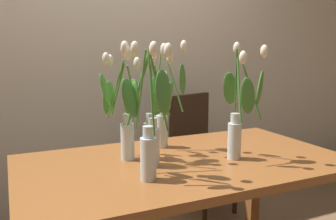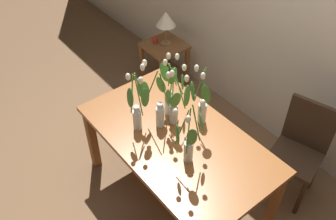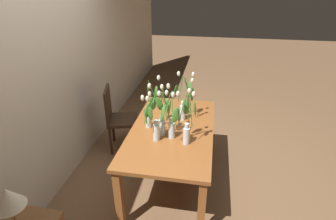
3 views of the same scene
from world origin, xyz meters
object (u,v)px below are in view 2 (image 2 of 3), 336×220
at_px(tulip_vase_1, 201,105).
at_px(table_lamp, 166,20).
at_px(dining_table, 177,144).
at_px(tulip_vase_2, 158,105).
at_px(side_table, 164,53).
at_px(dining_chair, 300,146).
at_px(tulip_vase_4, 138,107).
at_px(tulip_vase_0, 189,141).
at_px(pillar_candle, 155,40).
at_px(tulip_vase_5, 175,105).
at_px(tulip_vase_3, 171,91).

xyz_separation_m(tulip_vase_1, table_lamp, (-1.34, 0.70, -0.08)).
bearing_deg(tulip_vase_1, dining_table, -89.46).
xyz_separation_m(tulip_vase_2, side_table, (-1.13, 0.94, -0.49)).
bearing_deg(dining_table, dining_chair, 56.81).
relative_size(dining_table, tulip_vase_4, 2.79).
relative_size(tulip_vase_0, tulip_vase_2, 1.00).
xyz_separation_m(tulip_vase_0, tulip_vase_4, (-0.50, -0.08, 0.01)).
height_order(tulip_vase_1, side_table, tulip_vase_1).
bearing_deg(table_lamp, pillar_candle, -138.95).
distance_m(tulip_vase_4, tulip_vase_5, 0.29).
distance_m(dining_table, tulip_vase_0, 0.41).
bearing_deg(tulip_vase_3, table_lamp, 143.74).
bearing_deg(tulip_vase_2, tulip_vase_4, -104.01).
height_order(tulip_vase_4, dining_chair, tulip_vase_4).
xyz_separation_m(tulip_vase_1, pillar_candle, (-1.43, 0.62, -0.35)).
distance_m(tulip_vase_3, pillar_candle, 1.41).
relative_size(dining_table, side_table, 2.91).
height_order(tulip_vase_5, pillar_candle, tulip_vase_5).
xyz_separation_m(tulip_vase_3, table_lamp, (-1.08, 0.79, -0.09)).
xyz_separation_m(tulip_vase_1, side_table, (-1.34, 0.68, -0.50)).
distance_m(tulip_vase_0, tulip_vase_2, 0.47).
bearing_deg(tulip_vase_4, table_lamp, 134.08).
height_order(tulip_vase_1, table_lamp, tulip_vase_1).
xyz_separation_m(tulip_vase_4, table_lamp, (-1.09, 1.12, -0.11)).
bearing_deg(tulip_vase_2, dining_table, 4.44).
height_order(tulip_vase_3, side_table, tulip_vase_3).
height_order(dining_table, tulip_vase_0, tulip_vase_0).
bearing_deg(dining_chair, tulip_vase_2, -131.41).
bearing_deg(tulip_vase_0, tulip_vase_3, 153.74).
relative_size(table_lamp, pillar_candle, 5.31).
bearing_deg(tulip_vase_1, dining_chair, 47.77).
bearing_deg(side_table, tulip_vase_3, -35.56).
distance_m(tulip_vase_1, side_table, 1.58).
relative_size(dining_table, tulip_vase_3, 3.04).
distance_m(tulip_vase_0, dining_chair, 1.12).
height_order(tulip_vase_1, tulip_vase_5, tulip_vase_1).
relative_size(tulip_vase_0, tulip_vase_1, 0.98).
xyz_separation_m(tulip_vase_2, tulip_vase_4, (-0.04, -0.16, 0.04)).
xyz_separation_m(dining_chair, side_table, (-1.92, 0.05, -0.09)).
height_order(tulip_vase_0, tulip_vase_5, tulip_vase_0).
xyz_separation_m(tulip_vase_5, table_lamp, (-1.22, 0.87, -0.09)).
bearing_deg(tulip_vase_0, tulip_vase_1, 126.08).
height_order(tulip_vase_4, table_lamp, tulip_vase_4).
bearing_deg(tulip_vase_5, tulip_vase_1, 54.53).
distance_m(dining_chair, side_table, 1.92).
bearing_deg(side_table, tulip_vase_1, -26.94).
distance_m(tulip_vase_1, table_lamp, 1.51).
xyz_separation_m(dining_table, pillar_candle, (-1.43, 0.86, -0.06)).
bearing_deg(pillar_candle, tulip_vase_2, -35.82).
bearing_deg(tulip_vase_0, pillar_candle, 150.21).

